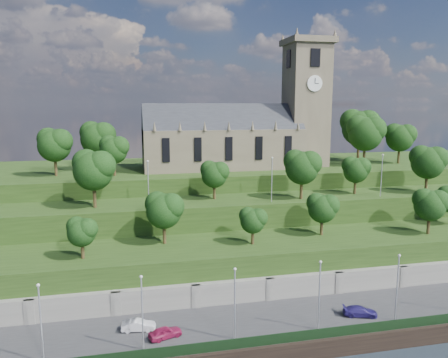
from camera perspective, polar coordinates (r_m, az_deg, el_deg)
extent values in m
plane|color=black|center=(54.64, 15.30, -21.30)|extent=(320.00, 320.00, 0.00)
cube|color=#2D2D30|center=(58.82, 12.52, -17.69)|extent=(160.00, 12.00, 2.00)
cube|color=black|center=(54.05, 15.38, -20.32)|extent=(160.00, 0.50, 2.20)
cube|color=black|center=(53.82, 15.12, -18.62)|extent=(160.00, 0.10, 1.20)
cube|color=slate|center=(63.11, 10.22, -14.13)|extent=(160.00, 2.00, 5.00)
cube|color=slate|center=(59.39, -23.99, -16.44)|extent=(1.20, 0.60, 5.00)
cube|color=slate|center=(58.17, -13.89, -16.42)|extent=(1.20, 0.60, 5.00)
cube|color=slate|center=(58.65, -3.68, -15.92)|extent=(1.20, 0.60, 5.00)
cube|color=slate|center=(60.79, 6.00, -14.99)|extent=(1.20, 0.60, 5.00)
cube|color=slate|center=(64.43, 14.73, -13.79)|extent=(1.20, 0.60, 5.00)
cube|color=slate|center=(69.34, 22.29, -12.49)|extent=(1.20, 0.60, 5.00)
cube|color=#203913|center=(67.69, 8.28, -11.02)|extent=(160.00, 12.00, 8.00)
cube|color=#203913|center=(76.89, 5.41, -6.84)|extent=(160.00, 10.00, 12.00)
cube|color=#203913|center=(96.10, 1.60, -2.52)|extent=(160.00, 32.00, 15.00)
cube|color=brown|center=(89.55, -0.23, 4.04)|extent=(32.00, 12.00, 8.00)
cube|color=#23252A|center=(89.25, -0.23, 6.60)|extent=(32.00, 10.18, 10.18)
cone|color=brown|center=(81.35, -9.08, 6.81)|extent=(0.70, 0.70, 1.80)
cone|color=brown|center=(81.75, -5.79, 6.90)|extent=(0.70, 0.70, 1.80)
cone|color=brown|center=(82.42, -2.54, 6.96)|extent=(0.70, 0.70, 1.80)
cone|color=brown|center=(83.35, 0.64, 7.00)|extent=(0.70, 0.70, 1.80)
cone|color=brown|center=(84.53, 3.75, 7.01)|extent=(0.70, 0.70, 1.80)
cone|color=brown|center=(85.94, 6.76, 7.01)|extent=(0.70, 0.70, 1.80)
cone|color=brown|center=(87.58, 9.67, 6.99)|extent=(0.70, 0.70, 1.80)
cube|color=black|center=(81.74, -7.59, 3.77)|extent=(1.40, 0.25, 4.50)
cube|color=black|center=(82.46, -3.42, 3.88)|extent=(1.40, 0.25, 4.50)
cube|color=black|center=(83.60, 0.65, 3.98)|extent=(1.40, 0.25, 4.50)
cube|color=black|center=(85.15, 4.60, 4.05)|extent=(1.40, 0.25, 4.50)
cube|color=black|center=(87.09, 8.38, 4.11)|extent=(1.40, 0.25, 4.50)
cube|color=brown|center=(94.56, 10.63, 9.34)|extent=(8.00, 8.00, 25.00)
cube|color=brown|center=(95.42, 10.89, 17.22)|extent=(9.20, 9.20, 1.20)
cone|color=brown|center=(90.43, 9.51, 18.46)|extent=(0.80, 0.80, 1.60)
cone|color=brown|center=(97.83, 7.68, 17.83)|extent=(0.80, 0.80, 1.60)
cone|color=brown|center=(93.63, 14.29, 17.99)|extent=(0.80, 0.80, 1.60)
cone|color=brown|center=(100.80, 12.17, 17.46)|extent=(0.80, 0.80, 1.60)
cube|color=black|center=(91.28, 11.86, 15.27)|extent=(2.00, 0.25, 3.50)
cube|color=black|center=(98.76, 9.86, 14.89)|extent=(2.00, 0.25, 3.50)
cube|color=black|center=(93.50, 8.44, 15.23)|extent=(0.25, 2.00, 3.50)
cube|color=black|center=(96.66, 13.12, 14.90)|extent=(0.25, 2.00, 3.50)
cylinder|color=white|center=(90.88, 11.76, 12.13)|extent=(3.20, 0.30, 3.20)
cylinder|color=white|center=(96.33, 13.03, 11.94)|extent=(0.30, 3.20, 3.20)
cube|color=black|center=(90.74, 11.82, 12.45)|extent=(0.12, 0.05, 1.10)
cube|color=black|center=(90.88, 12.04, 12.12)|extent=(0.80, 0.05, 0.12)
cylinder|color=#342814|center=(60.41, -17.99, -8.77)|extent=(0.47, 0.47, 2.39)
sphere|color=black|center=(59.73, -18.11, -6.66)|extent=(3.72, 3.72, 3.72)
sphere|color=black|center=(59.15, -17.45, -6.22)|extent=(2.79, 2.79, 2.79)
sphere|color=black|center=(60.05, -18.72, -5.87)|extent=(2.60, 2.60, 2.60)
cylinder|color=#342814|center=(63.93, -7.80, -6.93)|extent=(0.51, 0.51, 3.27)
sphere|color=black|center=(63.10, -7.86, -4.18)|extent=(5.09, 5.09, 5.09)
sphere|color=black|center=(62.52, -6.91, -3.57)|extent=(3.82, 3.82, 3.82)
sphere|color=black|center=(63.43, -8.73, -3.18)|extent=(3.56, 3.56, 3.56)
cylinder|color=#342814|center=(63.36, 3.75, -7.46)|extent=(0.46, 0.46, 2.32)
sphere|color=black|center=(62.74, 3.78, -5.50)|extent=(3.61, 3.61, 3.61)
sphere|color=black|center=(62.46, 4.51, -5.07)|extent=(2.71, 2.71, 2.71)
sphere|color=black|center=(62.80, 3.11, -4.80)|extent=(2.53, 2.53, 2.53)
cylinder|color=#342814|center=(69.08, 12.63, -6.01)|extent=(0.49, 0.49, 2.81)
sphere|color=black|center=(68.40, 12.72, -3.82)|extent=(4.38, 4.38, 4.38)
sphere|color=black|center=(68.24, 13.56, -3.32)|extent=(3.28, 3.28, 3.28)
sphere|color=black|center=(68.37, 11.97, -3.04)|extent=(3.06, 3.06, 3.06)
cylinder|color=#342814|center=(75.02, 25.15, -5.36)|extent=(0.50, 0.50, 3.06)
sphere|color=black|center=(74.36, 25.32, -3.16)|extent=(4.76, 4.76, 4.76)
sphere|color=black|center=(74.43, 26.16, -2.64)|extent=(3.57, 3.57, 3.57)
sphere|color=black|center=(74.13, 24.58, -2.39)|extent=(3.33, 3.33, 3.33)
sphere|color=black|center=(81.74, 27.02, -1.82)|extent=(3.07, 3.07, 3.07)
cylinder|color=#342814|center=(70.70, -16.56, -2.03)|extent=(0.53, 0.53, 3.92)
sphere|color=black|center=(70.05, -16.71, 1.01)|extent=(6.09, 6.09, 6.09)
sphere|color=black|center=(69.24, -15.78, 1.72)|extent=(4.57, 4.57, 4.57)
sphere|color=black|center=(70.73, -17.58, 2.04)|extent=(4.27, 4.27, 4.27)
cylinder|color=#342814|center=(73.89, -1.27, -1.56)|extent=(0.49, 0.49, 2.83)
sphere|color=black|center=(73.40, -1.28, 0.54)|extent=(4.40, 4.40, 4.40)
sphere|color=black|center=(73.05, -0.54, 1.02)|extent=(3.30, 3.30, 3.30)
sphere|color=black|center=(73.66, -1.95, 1.26)|extent=(3.08, 3.08, 3.08)
cylinder|color=#342814|center=(75.12, 10.06, -1.21)|extent=(0.52, 0.52, 3.62)
sphere|color=black|center=(74.55, 10.14, 1.43)|extent=(5.63, 5.63, 5.63)
sphere|color=black|center=(74.36, 11.13, 2.04)|extent=(4.22, 4.22, 4.22)
sphere|color=black|center=(74.68, 9.26, 2.34)|extent=(3.94, 3.94, 3.94)
cylinder|color=#342814|center=(81.76, 16.73, -0.85)|extent=(0.49, 0.49, 2.89)
sphere|color=black|center=(81.32, 16.83, 1.08)|extent=(4.49, 4.49, 4.49)
sphere|color=black|center=(81.28, 17.56, 1.52)|extent=(3.37, 3.37, 3.37)
sphere|color=black|center=(81.30, 16.19, 1.75)|extent=(3.14, 3.14, 3.14)
cylinder|color=#342814|center=(87.18, 24.91, -0.43)|extent=(0.53, 0.53, 3.72)
sphere|color=black|center=(86.67, 25.08, 1.91)|extent=(5.79, 5.79, 5.79)
sphere|color=black|center=(86.83, 25.96, 2.43)|extent=(4.34, 4.34, 4.34)
sphere|color=black|center=(86.50, 24.31, 2.72)|extent=(4.05, 4.05, 4.05)
cylinder|color=#342814|center=(84.83, -21.13, 1.63)|extent=(0.53, 0.53, 3.77)
sphere|color=black|center=(84.44, -21.29, 4.08)|extent=(5.86, 5.86, 5.86)
sphere|color=black|center=(83.61, -20.59, 4.68)|extent=(4.40, 4.40, 4.40)
sphere|color=black|center=(85.23, -21.94, 4.88)|extent=(4.11, 4.11, 4.11)
cylinder|color=#342814|center=(89.95, -16.11, 2.45)|extent=(0.54, 0.54, 4.15)
sphere|color=black|center=(89.56, -16.23, 5.00)|extent=(6.46, 6.46, 6.46)
sphere|color=black|center=(88.77, -15.45, 5.62)|extent=(4.84, 4.84, 4.84)
sphere|color=black|center=(90.36, -16.95, 5.82)|extent=(4.52, 4.52, 4.52)
cylinder|color=#342814|center=(81.93, -14.12, 1.52)|extent=(0.50, 0.50, 3.17)
sphere|color=black|center=(81.56, -14.21, 3.65)|extent=(4.94, 4.94, 4.94)
sphere|color=black|center=(80.97, -13.54, 4.16)|extent=(3.70, 3.70, 3.70)
sphere|color=black|center=(82.11, -14.83, 4.35)|extent=(3.45, 3.45, 3.45)
cylinder|color=#342814|center=(96.87, 17.84, 2.98)|extent=(0.56, 0.56, 4.56)
sphere|color=black|center=(96.49, 17.97, 5.58)|extent=(7.10, 7.10, 7.10)
sphere|color=black|center=(96.54, 18.95, 6.17)|extent=(5.32, 5.32, 5.32)
sphere|color=black|center=(96.56, 17.11, 6.47)|extent=(4.97, 4.97, 4.97)
cylinder|color=#342814|center=(105.27, 17.12, 3.67)|extent=(0.59, 0.59, 5.10)
sphere|color=black|center=(104.90, 17.26, 6.34)|extent=(7.93, 7.93, 7.93)
sphere|color=black|center=(104.96, 18.26, 6.94)|extent=(5.95, 5.95, 5.95)
sphere|color=black|center=(105.03, 16.37, 7.26)|extent=(5.55, 5.55, 5.55)
cylinder|color=#342814|center=(103.69, 21.86, 2.95)|extent=(0.53, 0.53, 3.79)
sphere|color=black|center=(103.37, 21.99, 4.96)|extent=(5.89, 5.89, 5.89)
sphere|color=black|center=(103.50, 22.74, 5.41)|extent=(4.42, 4.42, 4.42)
sphere|color=black|center=(103.33, 21.32, 5.66)|extent=(4.12, 4.12, 4.12)
cylinder|color=#B2B2B7|center=(49.60, -22.78, -17.14)|extent=(0.16, 0.16, 8.13)
sphere|color=silver|center=(47.91, -23.12, -12.65)|extent=(0.36, 0.36, 0.36)
cylinder|color=#B2B2B7|center=(48.75, -10.62, -17.00)|extent=(0.16, 0.16, 8.13)
sphere|color=silver|center=(47.03, -10.78, -12.44)|extent=(0.36, 0.36, 0.36)
cylinder|color=#B2B2B7|center=(49.93, 1.41, -16.16)|extent=(0.16, 0.16, 8.13)
sphere|color=silver|center=(48.25, 1.43, -11.68)|extent=(0.36, 0.36, 0.36)
cylinder|color=#B2B2B7|center=(53.00, 12.33, -14.79)|extent=(0.16, 0.16, 8.13)
sphere|color=silver|center=(51.42, 12.50, -10.54)|extent=(0.36, 0.36, 0.36)
cylinder|color=#B2B2B7|center=(57.66, 21.65, -13.20)|extent=(0.16, 0.16, 8.13)
sphere|color=silver|center=(56.21, 21.92, -9.26)|extent=(0.36, 0.36, 0.36)
cylinder|color=#B2B2B7|center=(68.28, -9.86, -0.79)|extent=(0.16, 0.16, 7.15)
sphere|color=silver|center=(67.71, -9.95, 2.29)|extent=(0.36, 0.36, 0.36)
cylinder|color=#B2B2B7|center=(71.93, 6.26, -0.17)|extent=(0.16, 0.16, 7.15)
sphere|color=silver|center=(71.39, 6.32, 2.76)|extent=(0.36, 0.36, 0.36)
cylinder|color=#B2B2B7|center=(80.54, 19.87, 0.37)|extent=(0.16, 0.16, 7.15)
sphere|color=silver|center=(80.06, 20.03, 2.98)|extent=(0.36, 0.36, 0.36)
imported|color=#931844|center=(52.22, -7.68, -19.24)|extent=(4.06, 2.62, 1.29)
imported|color=silver|center=(54.11, -11.10, -18.25)|extent=(4.02, 1.81, 1.28)
imported|color=navy|center=(58.83, 17.35, -16.16)|extent=(4.48, 2.87, 1.21)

